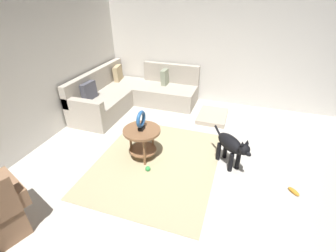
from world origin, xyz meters
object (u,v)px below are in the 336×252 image
(dog, at_px, (232,146))
(dog_toy_ball, at_px, (148,169))
(side_table, at_px, (142,136))
(sectional_couch, at_px, (132,94))
(torus_sculpture, at_px, (141,120))
(dog_toy_bone, at_px, (294,191))
(dog_bed_mat, at_px, (212,116))

(dog, distance_m, dog_toy_ball, 1.34)
(side_table, height_order, dog_toy_ball, side_table)
(sectional_couch, xyz_separation_m, torus_sculpture, (-1.76, -1.05, 0.42))
(torus_sculpture, relative_size, dog_toy_bone, 1.81)
(torus_sculpture, distance_m, dog, 1.45)
(dog_bed_mat, distance_m, dog, 1.63)
(side_table, height_order, dog_bed_mat, side_table)
(sectional_couch, bearing_deg, dog_toy_ball, -148.70)
(sectional_couch, xyz_separation_m, dog_toy_ball, (-2.07, -1.26, -0.25))
(sectional_couch, bearing_deg, side_table, -149.27)
(sectional_couch, xyz_separation_m, dog, (-1.53, -2.44, 0.09))
(torus_sculpture, xyz_separation_m, dog_toy_bone, (-0.10, -2.32, -0.68))
(dog_bed_mat, relative_size, dog_toy_bone, 4.44)
(dog, bearing_deg, sectional_couch, -76.79)
(dog_toy_bone, bearing_deg, torus_sculpture, 87.63)
(dog, relative_size, dog_toy_bone, 3.55)
(torus_sculpture, bearing_deg, dog_toy_ball, -145.55)
(dog, relative_size, dog_toy_ball, 7.73)
(torus_sculpture, relative_size, dog_bed_mat, 0.41)
(sectional_couch, xyz_separation_m, dog_bed_mat, (-0.01, -1.93, -0.25))
(sectional_couch, bearing_deg, dog_bed_mat, -90.36)
(dog, xyz_separation_m, dog_toy_ball, (-0.54, 1.19, -0.34))
(sectional_couch, height_order, torus_sculpture, sectional_couch)
(torus_sculpture, height_order, dog, torus_sculpture)
(dog_bed_mat, relative_size, dog_toy_ball, 9.68)
(side_table, distance_m, torus_sculpture, 0.29)
(sectional_couch, height_order, dog_toy_bone, sectional_couch)
(side_table, height_order, torus_sculpture, torus_sculpture)
(side_table, xyz_separation_m, dog_toy_ball, (-0.31, -0.21, -0.38))
(dog_bed_mat, xyz_separation_m, dog_toy_ball, (-2.06, 0.68, -0.00))
(sectional_couch, height_order, dog, sectional_couch)
(dog_bed_mat, height_order, dog_toy_bone, dog_bed_mat)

